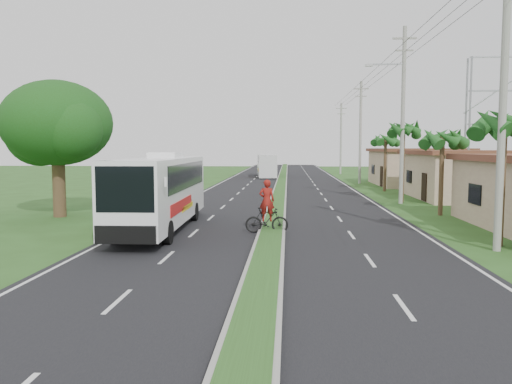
{
  "coord_description": "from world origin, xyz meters",
  "views": [
    {
      "loc": [
        0.71,
        -16.86,
        3.81
      ],
      "look_at": [
        -0.76,
        6.04,
        1.8
      ],
      "focal_mm": 35.0,
      "sensor_mm": 36.0,
      "label": 1
    }
  ],
  "objects": [
    {
      "name": "median_strip",
      "position": [
        0.0,
        20.0,
        0.1
      ],
      "size": [
        1.2,
        160.0,
        0.18
      ],
      "color": "gray",
      "rests_on": "ground"
    },
    {
      "name": "motorcyclist",
      "position": [
        -0.23,
        5.29,
        0.87
      ],
      "size": [
        1.94,
        0.59,
        2.43
      ],
      "rotation": [
        0.0,
        0.0,
        0.02
      ],
      "color": "black",
      "rests_on": "ground"
    },
    {
      "name": "coach_bus_far",
      "position": [
        -2.17,
        49.61,
        1.71
      ],
      "size": [
        3.09,
        10.49,
        3.01
      ],
      "rotation": [
        0.0,
        0.0,
        0.08
      ],
      "color": "silver",
      "rests_on": "ground"
    },
    {
      "name": "lane_edge_left",
      "position": [
        -6.7,
        20.0,
        0.0
      ],
      "size": [
        0.12,
        160.0,
        0.01
      ],
      "primitive_type": "cube",
      "color": "silver",
      "rests_on": "ground"
    },
    {
      "name": "utility_pole_b",
      "position": [
        8.47,
        18.0,
        6.26
      ],
      "size": [
        3.2,
        0.28,
        12.0
      ],
      "color": "gray",
      "rests_on": "ground"
    },
    {
      "name": "palm_verge_d",
      "position": [
        9.3,
        28.0,
        4.55
      ],
      "size": [
        2.4,
        2.4,
        5.25
      ],
      "color": "#473321",
      "rests_on": "ground"
    },
    {
      "name": "palm_verge_c",
      "position": [
        8.8,
        19.0,
        5.12
      ],
      "size": [
        2.4,
        2.4,
        5.85
      ],
      "color": "#473321",
      "rests_on": "ground"
    },
    {
      "name": "utility_pole_d",
      "position": [
        8.5,
        58.0,
        5.42
      ],
      "size": [
        1.6,
        0.28,
        10.5
      ],
      "color": "gray",
      "rests_on": "ground"
    },
    {
      "name": "ground",
      "position": [
        0.0,
        0.0,
        0.0
      ],
      "size": [
        180.0,
        180.0,
        0.0
      ],
      "primitive_type": "plane",
      "color": "#294B1B",
      "rests_on": "ground"
    },
    {
      "name": "utility_pole_a",
      "position": [
        8.5,
        2.0,
        5.67
      ],
      "size": [
        1.6,
        0.28,
        11.0
      ],
      "color": "gray",
      "rests_on": "ground"
    },
    {
      "name": "utility_pole_c",
      "position": [
        8.5,
        38.0,
        5.67
      ],
      "size": [
        1.6,
        0.28,
        11.0
      ],
      "color": "gray",
      "rests_on": "ground"
    },
    {
      "name": "palm_verge_b",
      "position": [
        9.4,
        12.0,
        4.36
      ],
      "size": [
        2.4,
        2.4,
        5.05
      ],
      "color": "#473321",
      "rests_on": "ground"
    },
    {
      "name": "shade_tree",
      "position": [
        -12.11,
        10.02,
        5.03
      ],
      "size": [
        6.3,
        6.0,
        7.54
      ],
      "color": "#473321",
      "rests_on": "ground"
    },
    {
      "name": "shop_far",
      "position": [
        14.0,
        36.0,
        1.93
      ],
      "size": [
        8.6,
        11.6,
        3.82
      ],
      "color": "tan",
      "rests_on": "ground"
    },
    {
      "name": "palm_verge_a",
      "position": [
        9.0,
        3.0,
        4.74
      ],
      "size": [
        2.4,
        2.4,
        5.45
      ],
      "color": "#473321",
      "rests_on": "ground"
    },
    {
      "name": "road_asphalt",
      "position": [
        0.0,
        20.0,
        0.01
      ],
      "size": [
        14.0,
        160.0,
        0.02
      ],
      "primitive_type": "cube",
      "color": "black",
      "rests_on": "ground"
    },
    {
      "name": "lane_edge_right",
      "position": [
        6.7,
        20.0,
        0.0
      ],
      "size": [
        0.12,
        160.0,
        0.01
      ],
      "primitive_type": "cube",
      "color": "silver",
      "rests_on": "ground"
    },
    {
      "name": "coach_bus_main",
      "position": [
        -5.19,
        5.98,
        1.99
      ],
      "size": [
        2.63,
        11.28,
        3.63
      ],
      "rotation": [
        0.0,
        0.0,
        0.03
      ],
      "color": "white",
      "rests_on": "ground"
    },
    {
      "name": "shop_mid",
      "position": [
        14.0,
        22.0,
        1.86
      ],
      "size": [
        7.6,
        10.6,
        3.67
      ],
      "color": "tan",
      "rests_on": "ground"
    }
  ]
}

